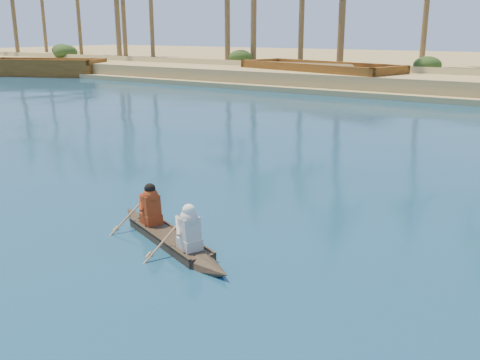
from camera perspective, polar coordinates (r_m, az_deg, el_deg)
The scene contains 6 objects.
ground at distance 19.34m, azimuth -16.68°, elevation 2.09°, with size 160.00×160.00×0.00m, color navy.
sandy_embankment at distance 60.73m, azimuth 20.02°, elevation 11.18°, with size 150.00×51.00×1.50m.
shrub_cluster at distance 45.93m, azimuth 15.29°, elevation 11.24°, with size 100.00×6.00×2.40m, color #1E3613, non-canonical shape.
canoe at distance 11.38m, azimuth -7.55°, elevation -5.49°, with size 4.43×2.27×1.25m.
barge_left at distance 57.08m, azimuth -20.18°, elevation 11.08°, with size 12.23×7.97×1.94m.
barge_mid at distance 43.25m, azimuth 8.32°, elevation 10.82°, with size 14.12×7.92×2.23m.
Camera 1 is at (14.59, -11.94, 4.33)m, focal length 40.00 mm.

